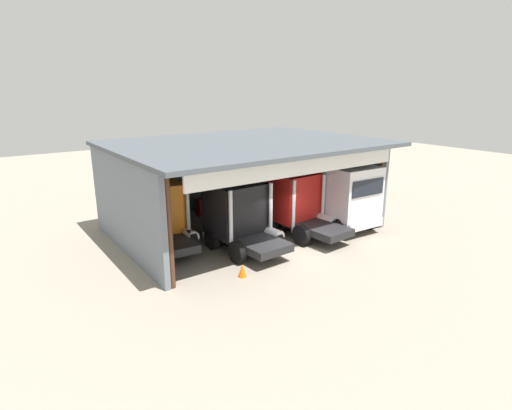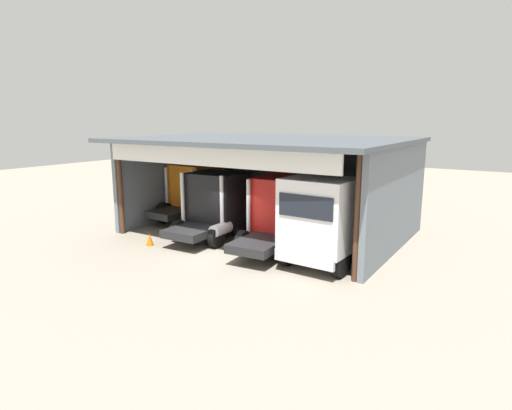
# 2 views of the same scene
# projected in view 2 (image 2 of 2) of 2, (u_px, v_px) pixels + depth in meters

# --- Properties ---
(ground_plane) EXTENTS (80.00, 80.00, 0.00)m
(ground_plane) POSITION_uv_depth(u_px,v_px,m) (217.00, 254.00, 18.78)
(ground_plane) COLOR gray
(ground_plane) RESTS_ON ground
(workshop_shed) EXTENTS (13.46, 10.32, 4.87)m
(workshop_shed) POSITION_uv_depth(u_px,v_px,m) (277.00, 165.00, 22.40)
(workshop_shed) COLOR slate
(workshop_shed) RESTS_ON ground
(truck_orange_center_right_bay) EXTENTS (2.57, 4.51, 3.24)m
(truck_orange_center_right_bay) POSITION_uv_depth(u_px,v_px,m) (194.00, 191.00, 24.55)
(truck_orange_center_right_bay) COLOR orange
(truck_orange_center_right_bay) RESTS_ON ground
(truck_black_yard_outside) EXTENTS (2.82, 4.44, 3.26)m
(truck_black_yard_outside) POSITION_uv_depth(u_px,v_px,m) (214.00, 204.00, 21.10)
(truck_black_yard_outside) COLOR black
(truck_black_yard_outside) RESTS_ON ground
(truck_red_right_bay) EXTENTS (2.78, 5.13, 3.21)m
(truck_red_right_bay) POSITION_uv_depth(u_px,v_px,m) (281.00, 211.00, 19.35)
(truck_red_right_bay) COLOR red
(truck_red_right_bay) RESTS_ON ground
(truck_white_center_bay) EXTENTS (2.80, 4.96, 3.57)m
(truck_white_center_bay) POSITION_uv_depth(u_px,v_px,m) (322.00, 220.00, 16.91)
(truck_white_center_bay) COLOR white
(truck_white_center_bay) RESTS_ON ground
(oil_drum) EXTENTS (0.58, 0.58, 0.86)m
(oil_drum) POSITION_uv_depth(u_px,v_px,m) (252.00, 206.00, 26.90)
(oil_drum) COLOR #197233
(oil_drum) RESTS_ON ground
(tool_cart) EXTENTS (0.90, 0.60, 1.00)m
(tool_cart) POSITION_uv_depth(u_px,v_px,m) (291.00, 210.00, 25.51)
(tool_cart) COLOR red
(tool_cart) RESTS_ON ground
(traffic_cone) EXTENTS (0.36, 0.36, 0.56)m
(traffic_cone) POSITION_uv_depth(u_px,v_px,m) (150.00, 239.00, 19.99)
(traffic_cone) COLOR orange
(traffic_cone) RESTS_ON ground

